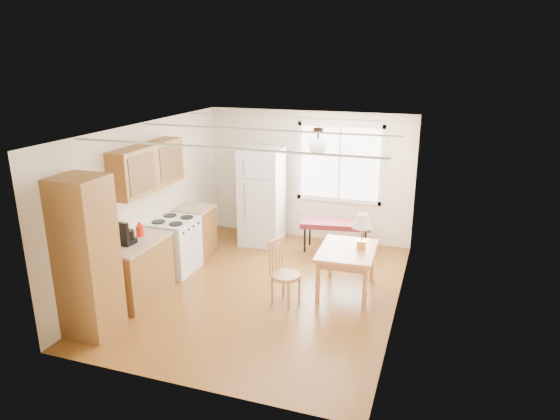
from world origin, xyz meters
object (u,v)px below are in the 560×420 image
at_px(dining_table, 347,255).
at_px(chair, 281,267).
at_px(refrigerator, 262,197).
at_px(bench, 336,225).

relative_size(dining_table, chair, 1.18).
relative_size(refrigerator, chair, 1.91).
height_order(dining_table, chair, chair).
bearing_deg(refrigerator, chair, -66.73).
bearing_deg(refrigerator, dining_table, -41.98).
distance_m(refrigerator, bench, 1.51).
bearing_deg(dining_table, chair, -144.22).
height_order(bench, chair, chair).
xyz_separation_m(bench, chair, (-0.33, -2.17, 0.03)).
xyz_separation_m(bench, dining_table, (0.51, -1.51, 0.07)).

